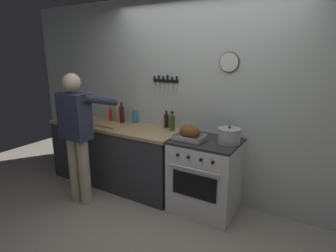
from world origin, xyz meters
name	(u,v)px	position (x,y,z in m)	size (l,w,h in m)	color
ground_plane	(143,250)	(0.00, 0.00, 0.00)	(8.00, 8.00, 0.00)	#A89E8E
wall_back	(203,100)	(0.00, 1.35, 1.30)	(6.00, 0.13, 2.60)	silver
counter_block	(115,154)	(-1.21, 0.99, 0.46)	(2.03, 0.65, 0.90)	#38383D
stove	(205,176)	(0.22, 0.99, 0.45)	(0.76, 0.67, 0.90)	white
person_cook	(77,131)	(-1.24, 0.37, 0.95)	(0.51, 0.63, 1.66)	#C6B793
roasting_pan	(189,133)	(0.04, 0.89, 0.99)	(0.35, 0.26, 0.19)	#B7B7BC
stock_pot	(229,136)	(0.48, 1.02, 0.99)	(0.25, 0.25, 0.20)	#B7B7BC
cutting_board	(109,125)	(-1.22, 0.92, 0.91)	(0.36, 0.24, 0.02)	tan
bottle_wine_red	(122,114)	(-1.18, 1.14, 1.03)	(0.07, 0.07, 0.30)	#47141E
bottle_dish_soap	(135,117)	(-1.01, 1.22, 0.99)	(0.07, 0.07, 0.21)	#338CCC
bottle_soy_sauce	(166,121)	(-0.48, 1.23, 1.00)	(0.06, 0.06, 0.23)	black
bottle_hot_sauce	(111,115)	(-1.41, 1.16, 0.99)	(0.05, 0.05, 0.21)	red
bottle_cooking_oil	(117,113)	(-1.32, 1.20, 1.01)	(0.07, 0.07, 0.26)	gold
bottle_olive_oil	(172,123)	(-0.33, 1.15, 1.01)	(0.07, 0.07, 0.26)	#385623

